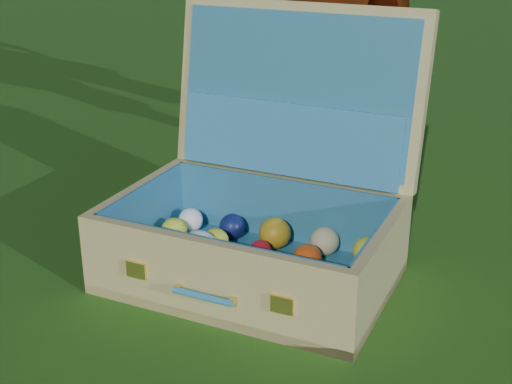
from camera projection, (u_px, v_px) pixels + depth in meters
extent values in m
plane|color=#215114|center=(185.00, 308.00, 1.53)|extent=(60.00, 60.00, 0.00)
cube|color=#D5BE73|center=(251.00, 276.00, 1.63)|extent=(0.72, 0.58, 0.02)
cube|color=#D5BE73|center=(210.00, 283.00, 1.44)|extent=(0.60, 0.21, 0.19)
cube|color=#D5BE73|center=(285.00, 212.00, 1.77)|extent=(0.60, 0.21, 0.19)
cube|color=#D5BE73|center=(139.00, 221.00, 1.72)|extent=(0.13, 0.36, 0.19)
cube|color=#D5BE73|center=(380.00, 271.00, 1.49)|extent=(0.13, 0.36, 0.19)
cube|color=teal|center=(251.00, 270.00, 1.63)|extent=(0.66, 0.52, 0.01)
cube|color=teal|center=(213.00, 275.00, 1.45)|extent=(0.55, 0.18, 0.16)
cube|color=teal|center=(282.00, 210.00, 1.75)|extent=(0.55, 0.18, 0.16)
cube|color=teal|center=(144.00, 218.00, 1.71)|extent=(0.11, 0.35, 0.16)
cube|color=teal|center=(374.00, 265.00, 1.49)|extent=(0.11, 0.35, 0.16)
cube|color=#D5BE73|center=(297.00, 91.00, 1.71)|extent=(0.63, 0.29, 0.41)
cube|color=teal|center=(294.00, 91.00, 1.70)|extent=(0.57, 0.24, 0.36)
cube|color=teal|center=(288.00, 139.00, 1.71)|extent=(0.55, 0.21, 0.17)
cube|color=#F2C659|center=(137.00, 270.00, 1.49)|extent=(0.05, 0.02, 0.04)
cube|color=#F2C659|center=(282.00, 305.00, 1.36)|extent=(0.05, 0.02, 0.04)
cylinder|color=teal|center=(203.00, 297.00, 1.42)|extent=(0.13, 0.05, 0.01)
cube|color=#F2C659|center=(178.00, 288.00, 1.45)|extent=(0.02, 0.02, 0.01)
cube|color=#F2C659|center=(232.00, 301.00, 1.40)|extent=(0.02, 0.02, 0.01)
sphere|color=red|center=(137.00, 264.00, 1.61)|extent=(0.04, 0.04, 0.04)
sphere|color=#F05014|center=(182.00, 270.00, 1.56)|extent=(0.06, 0.06, 0.06)
sphere|color=beige|center=(228.00, 280.00, 1.50)|extent=(0.08, 0.08, 0.08)
sphere|color=white|center=(275.00, 290.00, 1.46)|extent=(0.08, 0.08, 0.08)
sphere|color=#101A54|center=(326.00, 307.00, 1.41)|extent=(0.07, 0.07, 0.07)
sphere|color=yellow|center=(151.00, 245.00, 1.66)|extent=(0.07, 0.07, 0.07)
sphere|color=white|center=(198.00, 250.00, 1.62)|extent=(0.09, 0.09, 0.09)
sphere|color=yellow|center=(240.00, 266.00, 1.58)|extent=(0.06, 0.06, 0.06)
sphere|color=yellow|center=(292.00, 276.00, 1.53)|extent=(0.07, 0.07, 0.07)
sphere|color=gold|center=(346.00, 284.00, 1.49)|extent=(0.07, 0.07, 0.07)
sphere|color=yellow|center=(174.00, 231.00, 1.74)|extent=(0.07, 0.07, 0.07)
sphere|color=yellow|center=(215.00, 242.00, 1.69)|extent=(0.07, 0.07, 0.07)
sphere|color=red|center=(260.00, 251.00, 1.66)|extent=(0.05, 0.05, 0.05)
sphere|color=#F05014|center=(307.00, 258.00, 1.61)|extent=(0.07, 0.07, 0.07)
sphere|color=#F05014|center=(360.00, 274.00, 1.55)|extent=(0.06, 0.06, 0.06)
sphere|color=white|center=(191.00, 220.00, 1.81)|extent=(0.06, 0.06, 0.06)
sphere|color=#101A54|center=(232.00, 226.00, 1.77)|extent=(0.06, 0.06, 0.06)
sphere|color=gold|center=(275.00, 233.00, 1.72)|extent=(0.08, 0.08, 0.08)
sphere|color=beige|center=(325.00, 241.00, 1.69)|extent=(0.07, 0.07, 0.07)
sphere|color=yellow|center=(367.00, 251.00, 1.64)|extent=(0.07, 0.07, 0.07)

